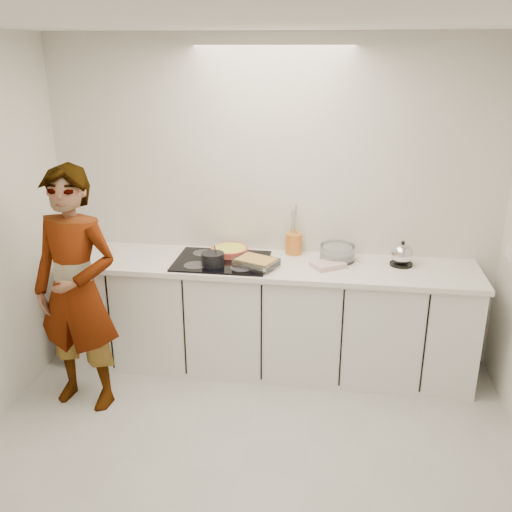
# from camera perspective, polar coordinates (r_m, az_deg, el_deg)

# --- Properties ---
(floor) EXTENTS (3.60, 3.20, 0.00)m
(floor) POSITION_cam_1_polar(r_m,az_deg,el_deg) (3.79, -1.62, -20.81)
(floor) COLOR #B3B3AF
(floor) RESTS_ON ground
(ceiling) EXTENTS (3.60, 3.20, 0.00)m
(ceiling) POSITION_cam_1_polar(r_m,az_deg,el_deg) (2.86, -2.17, 22.50)
(ceiling) COLOR white
(ceiling) RESTS_ON wall_back
(wall_back) EXTENTS (3.60, 0.00, 2.60)m
(wall_back) POSITION_cam_1_polar(r_m,az_deg,el_deg) (4.60, 1.60, 5.23)
(wall_back) COLOR silver
(wall_back) RESTS_ON ground
(wall_front) EXTENTS (3.60, 0.00, 2.60)m
(wall_front) POSITION_cam_1_polar(r_m,az_deg,el_deg) (1.77, -11.58, -22.21)
(wall_front) COLOR silver
(wall_front) RESTS_ON ground
(base_cabinets) EXTENTS (3.20, 0.58, 0.87)m
(base_cabinets) POSITION_cam_1_polar(r_m,az_deg,el_deg) (4.61, 1.03, -6.25)
(base_cabinets) COLOR white
(base_cabinets) RESTS_ON floor
(countertop) EXTENTS (3.24, 0.64, 0.04)m
(countertop) POSITION_cam_1_polar(r_m,az_deg,el_deg) (4.42, 1.07, -0.97)
(countertop) COLOR white
(countertop) RESTS_ON base_cabinets
(hob) EXTENTS (0.72, 0.54, 0.01)m
(hob) POSITION_cam_1_polar(r_m,az_deg,el_deg) (4.45, -3.44, -0.50)
(hob) COLOR black
(hob) RESTS_ON countertop
(tart_dish) EXTENTS (0.31, 0.31, 0.05)m
(tart_dish) POSITION_cam_1_polar(r_m,az_deg,el_deg) (4.58, -2.66, 0.58)
(tart_dish) COLOR #CA4D3E
(tart_dish) RESTS_ON hob
(saucepan) EXTENTS (0.23, 0.23, 0.16)m
(saucepan) POSITION_cam_1_polar(r_m,az_deg,el_deg) (4.34, -4.33, -0.30)
(saucepan) COLOR black
(saucepan) RESTS_ON hob
(baking_dish) EXTENTS (0.36, 0.32, 0.06)m
(baking_dish) POSITION_cam_1_polar(r_m,az_deg,el_deg) (4.31, 0.04, -0.59)
(baking_dish) COLOR silver
(baking_dish) RESTS_ON hob
(mixing_bowl) EXTENTS (0.31, 0.31, 0.13)m
(mixing_bowl) POSITION_cam_1_polar(r_m,az_deg,el_deg) (4.50, 8.13, 0.26)
(mixing_bowl) COLOR silver
(mixing_bowl) RESTS_ON countertop
(tea_towel) EXTENTS (0.29, 0.27, 0.04)m
(tea_towel) POSITION_cam_1_polar(r_m,az_deg,el_deg) (4.36, 7.21, -0.88)
(tea_towel) COLOR white
(tea_towel) RESTS_ON countertop
(kettle) EXTENTS (0.22, 0.22, 0.20)m
(kettle) POSITION_cam_1_polar(r_m,az_deg,el_deg) (4.49, 14.38, 0.10)
(kettle) COLOR black
(kettle) RESTS_ON countertop
(utensil_crock) EXTENTS (0.16, 0.16, 0.17)m
(utensil_crock) POSITION_cam_1_polar(r_m,az_deg,el_deg) (4.61, 3.80, 1.24)
(utensil_crock) COLOR orange
(utensil_crock) RESTS_ON countertop
(cook) EXTENTS (0.70, 0.51, 1.77)m
(cook) POSITION_cam_1_polar(r_m,az_deg,el_deg) (4.17, -17.51, -3.35)
(cook) COLOR white
(cook) RESTS_ON floor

